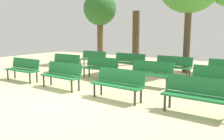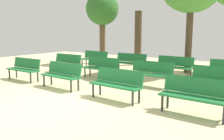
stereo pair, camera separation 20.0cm
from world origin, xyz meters
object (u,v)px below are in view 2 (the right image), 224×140
Objects in this scene: bench_r0_c3 at (195,94)px; bench_r1_c0 at (66,62)px; bench_r1_c1 at (101,66)px; bench_r2_c2 at (174,65)px; bench_r0_c0 at (24,68)px; bench_r1_c3 at (218,79)px; bench_r2_c0 at (94,58)px; bench_r0_c1 at (62,74)px; bench_r0_c2 at (117,82)px; bench_r2_c1 at (130,61)px; tree_0 at (138,38)px; bench_r1_c2 at (151,72)px; tree_1 at (102,10)px.

bench_r0_c3 is 6.97m from bench_r1_c0.
bench_r0_c3 and bench_r1_c0 have the same top height.
bench_r1_c1 and bench_r2_c2 have the same top height.
bench_r0_c0 is 3.06m from bench_r1_c1.
bench_r2_c2 is (-2.12, 4.20, 0.00)m from bench_r0_c3.
bench_r1_c3 and bench_r2_c0 have the same top height.
bench_r0_c1 is 2.32m from bench_r0_c2.
bench_r2_c2 is at bearing 137.86° from bench_r1_c3.
bench_r1_c0 is 3.02m from bench_r2_c1.
bench_r1_c0 is (-4.40, 2.27, 0.00)m from bench_r0_c2.
bench_r1_c2 is at bearing -55.69° from tree_0.
bench_r0_c1 is at bearing -61.23° from bench_r2_c0.
bench_r2_c2 is at bearing 118.00° from bench_r0_c3.
tree_0 is at bearing 141.54° from bench_r1_c3.
bench_r1_c0 and bench_r2_c1 have the same top height.
bench_r0_c1 is at bearing -1.52° from bench_r0_c0.
bench_r0_c0 is 0.38× the size of tree_1.
bench_r0_c1 is at bearing -64.58° from tree_1.
bench_r2_c1 is 4.37m from tree_1.
bench_r1_c3 is at bearing 45.89° from bench_r0_c2.
bench_r0_c2 and bench_r1_c0 have the same top height.
bench_r0_c2 and bench_r1_c1 have the same top height.
bench_r2_c1 is (-4.38, 2.15, 0.00)m from bench_r1_c3.
bench_r1_c1 is at bearing -136.13° from bench_r2_c2.
bench_r0_c3 is at bearing -23.93° from bench_r1_c1.
bench_r2_c0 is at bearing 90.71° from bench_r1_c0.
bench_r0_c2 is at bearing -89.83° from bench_r1_c2.
bench_r0_c0 and bench_r0_c2 have the same top height.
bench_r2_c0 is at bearing 154.25° from bench_r1_c2.
tree_1 reaches higher than tree_0.
bench_r1_c3 is at bearing 89.56° from bench_r0_c3.
tree_0 reaches higher than bench_r2_c2.
bench_r0_c2 is at bearing -41.99° from bench_r1_c1.
bench_r1_c1 is at bearing -178.81° from bench_r1_c3.
bench_r1_c1 is 1.01× the size of bench_r1_c2.
bench_r0_c3 is 9.83m from tree_1.
bench_r0_c2 and bench_r1_c3 have the same top height.
bench_r0_c3 is 4.93m from bench_r1_c1.
bench_r2_c2 is (2.39, 4.15, 0.00)m from bench_r0_c1.
bench_r0_c0 is 0.99× the size of bench_r0_c1.
bench_r1_c0 is at bearing -138.60° from bench_r2_c1.
bench_r1_c2 is (4.42, -0.15, 0.00)m from bench_r1_c0.
bench_r0_c0 and bench_r1_c3 have the same top height.
bench_r0_c1 is 3.12m from bench_r1_c2.
bench_r0_c1 is 7.09m from tree_1.
bench_r0_c1 is at bearing -117.56° from bench_r2_c2.
bench_r2_c1 is at bearing 155.69° from bench_r1_c3.
bench_r2_c0 is 4.49m from bench_r2_c2.
tree_0 reaches higher than bench_r1_c0.
bench_r2_c1 is at bearing -69.15° from tree_0.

